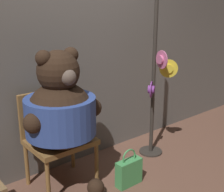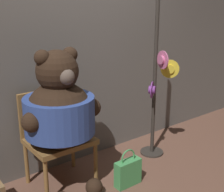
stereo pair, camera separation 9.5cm
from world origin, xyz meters
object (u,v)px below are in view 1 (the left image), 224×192
at_px(chair, 56,133).
at_px(hat_display_rack, 155,92).
at_px(teddy_bear, 61,112).
at_px(handbag_on_ground, 129,172).

distance_m(chair, hat_display_rack, 1.23).
xyz_separation_m(chair, teddy_bear, (-0.03, -0.17, 0.28)).
bearing_deg(teddy_bear, chair, 80.98).
bearing_deg(chair, hat_display_rack, -9.86).
bearing_deg(handbag_on_ground, hat_display_rack, 24.30).
xyz_separation_m(chair, handbag_on_ground, (0.52, -0.51, -0.39)).
xyz_separation_m(chair, hat_display_rack, (1.19, -0.21, 0.25)).
bearing_deg(chair, handbag_on_ground, -44.80).
distance_m(chair, teddy_bear, 0.33).
relative_size(hat_display_rack, handbag_on_ground, 4.67).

